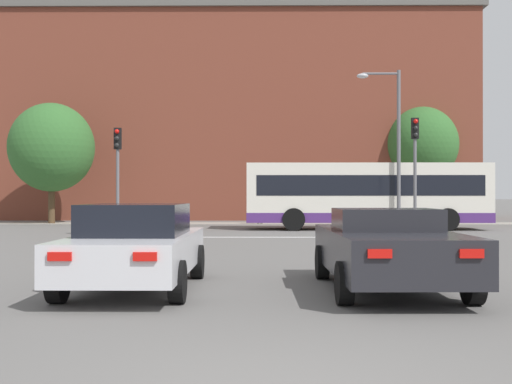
% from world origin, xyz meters
% --- Properties ---
extents(stop_line_strip, '(8.79, 0.30, 0.01)m').
position_xyz_m(stop_line_strip, '(0.00, 18.98, 0.00)').
color(stop_line_strip, silver).
rests_on(stop_line_strip, ground_plane).
extents(far_pavement, '(69.77, 2.50, 0.01)m').
position_xyz_m(far_pavement, '(0.00, 30.40, 0.01)').
color(far_pavement, gray).
rests_on(far_pavement, ground_plane).
extents(brick_civic_building, '(30.43, 10.48, 16.91)m').
position_xyz_m(brick_civic_building, '(-1.59, 39.04, 7.40)').
color(brick_civic_building, brown).
rests_on(brick_civic_building, ground_plane).
extents(car_saloon_left, '(2.00, 4.59, 1.44)m').
position_xyz_m(car_saloon_left, '(-2.21, 5.83, 0.74)').
color(car_saloon_left, silver).
rests_on(car_saloon_left, ground_plane).
extents(car_roadster_right, '(2.15, 4.71, 1.36)m').
position_xyz_m(car_roadster_right, '(2.01, 5.79, 0.70)').
color(car_roadster_right, '#232328').
rests_on(car_roadster_right, ground_plane).
extents(bus_crossing_lead, '(10.90, 2.78, 3.00)m').
position_xyz_m(bus_crossing_lead, '(4.67, 24.40, 1.61)').
color(bus_crossing_lead, silver).
rests_on(bus_crossing_lead, ground_plane).
extents(traffic_light_near_right, '(0.26, 0.31, 4.52)m').
position_xyz_m(traffic_light_near_right, '(5.75, 19.47, 3.02)').
color(traffic_light_near_right, slate).
rests_on(traffic_light_near_right, ground_plane).
extents(traffic_light_near_left, '(0.26, 0.31, 4.09)m').
position_xyz_m(traffic_light_near_left, '(-5.50, 18.94, 2.76)').
color(traffic_light_near_left, slate).
rests_on(traffic_light_near_left, ground_plane).
extents(street_lamp_junction, '(1.90, 0.36, 7.00)m').
position_xyz_m(street_lamp_junction, '(5.53, 22.86, 4.27)').
color(street_lamp_junction, slate).
rests_on(street_lamp_junction, ground_plane).
extents(pedestrian_waiting, '(0.40, 0.25, 1.72)m').
position_xyz_m(pedestrian_waiting, '(-0.20, 29.63, 1.01)').
color(pedestrian_waiting, brown).
rests_on(pedestrian_waiting, ground_plane).
extents(pedestrian_walking_east, '(0.43, 0.27, 1.75)m').
position_xyz_m(pedestrian_walking_east, '(4.99, 29.54, 1.03)').
color(pedestrian_walking_east, '#333851').
rests_on(pedestrian_walking_east, ground_plane).
extents(pedestrian_walking_west, '(0.41, 0.26, 1.78)m').
position_xyz_m(pedestrian_walking_west, '(5.08, 30.57, 1.05)').
color(pedestrian_walking_west, black).
rests_on(pedestrian_walking_west, ground_plane).
extents(tree_by_building, '(4.36, 4.36, 6.95)m').
position_xyz_m(tree_by_building, '(9.70, 34.25, 4.65)').
color(tree_by_building, '#4C3823').
rests_on(tree_by_building, ground_plane).
extents(tree_kerbside, '(4.65, 4.65, 6.64)m').
position_xyz_m(tree_kerbside, '(-11.69, 30.20, 4.19)').
color(tree_kerbside, '#4C3823').
rests_on(tree_kerbside, ground_plane).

